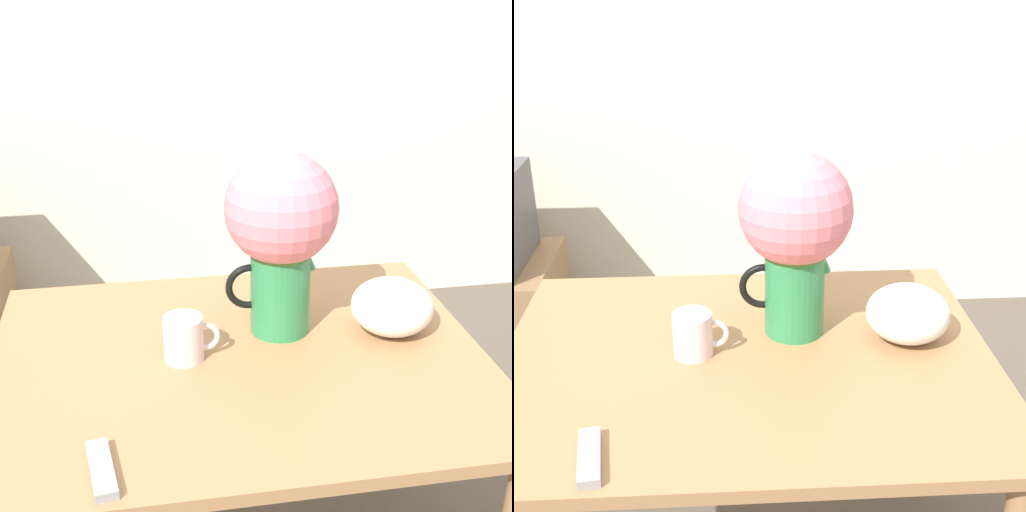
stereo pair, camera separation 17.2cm
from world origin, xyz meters
TOP-DOWN VIEW (x-y plane):
  - wall_back at (0.00, 1.90)m, footprint 8.00×0.05m
  - table at (-0.11, 0.18)m, footprint 1.17×0.92m
  - flower_vase at (0.01, 0.29)m, footprint 0.27×0.27m
  - coffee_mug at (-0.24, 0.19)m, footprint 0.13×0.09m
  - white_bowl at (0.28, 0.23)m, footprint 0.21×0.21m
  - remote_control at (-0.42, -0.19)m, footprint 0.07×0.16m

SIDE VIEW (x-z plane):
  - table at x=-0.11m, z-range 0.27..1.02m
  - remote_control at x=-0.42m, z-range 0.75..0.77m
  - coffee_mug at x=-0.24m, z-range 0.75..0.86m
  - white_bowl at x=0.28m, z-range 0.75..0.89m
  - flower_vase at x=0.01m, z-range 0.80..1.26m
  - wall_back at x=0.00m, z-range 0.00..2.60m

